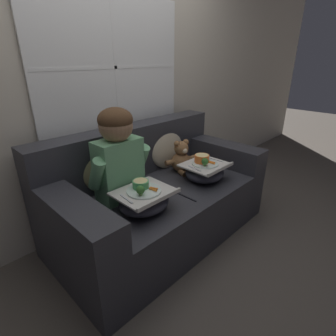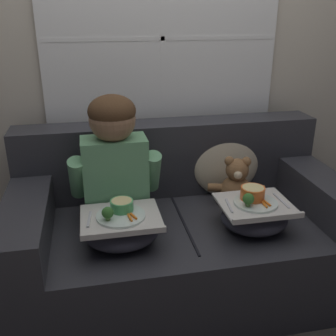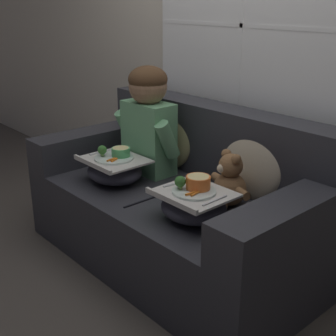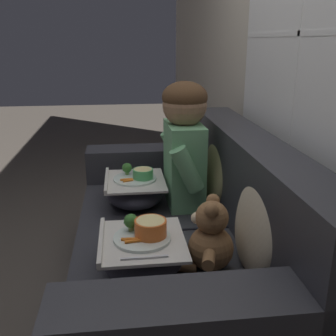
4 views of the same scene
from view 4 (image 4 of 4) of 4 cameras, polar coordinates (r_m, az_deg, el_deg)
The scene contains 9 objects.
ground_plane at distance 2.19m, azimuth 1.13°, elevation -19.87°, with size 14.00×14.00×0.00m, color #4C443D.
wall_back_with_window at distance 1.90m, azimuth 19.73°, elevation 15.83°, with size 8.00×0.08×2.60m.
couch at distance 2.01m, azimuth 2.97°, elevation -12.17°, with size 1.82×0.96×0.91m.
throw_pillow_behind_child at distance 2.23m, azimuth 7.31°, elevation 0.15°, with size 0.43×0.21×0.45m.
throw_pillow_behind_teddy at distance 1.61m, azimuth 13.21°, elevation -7.32°, with size 0.43×0.21×0.45m.
child_figure at distance 2.14m, azimuth 2.34°, elevation 4.29°, with size 0.48×0.24×0.68m.
teddy_bear at distance 1.59m, azimuth 6.10°, elevation -10.27°, with size 0.33×0.24×0.30m.
lap_tray_child at distance 2.20m, azimuth -4.76°, elevation -3.28°, with size 0.38×0.33×0.23m.
lap_tray_teddy at distance 1.58m, azimuth -3.70°, elevation -12.23°, with size 0.36×0.33×0.23m.
Camera 4 is at (1.71, -0.25, 1.34)m, focal length 42.00 mm.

